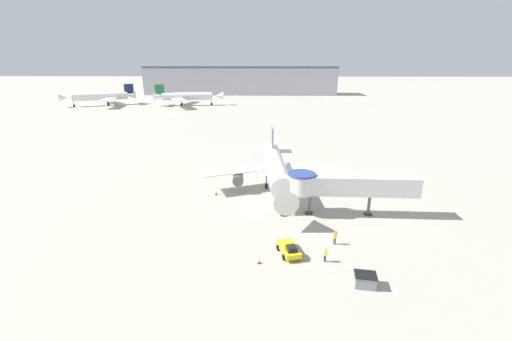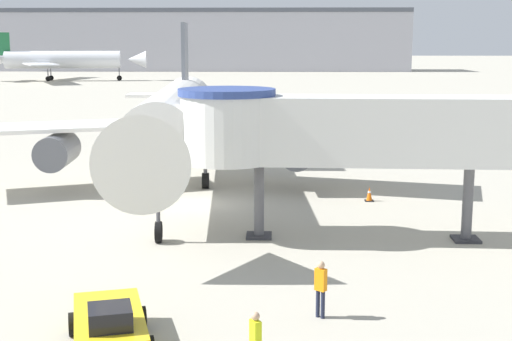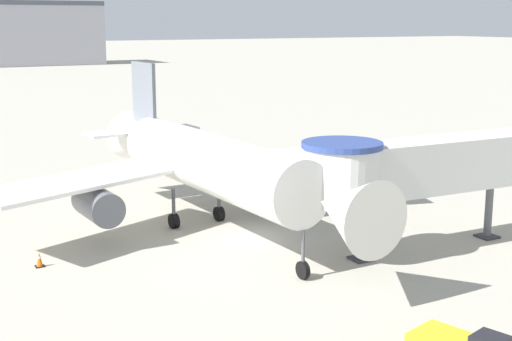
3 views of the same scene
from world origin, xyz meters
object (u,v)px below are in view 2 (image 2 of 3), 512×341
ground_crew_marshaller (321,285)px  background_jet_green_tail (59,60)px  main_airplane (175,122)px  jet_bridge (373,130)px  ground_crew_wing_walker (255,339)px  pushback_tug_yellow (109,325)px  traffic_cone_starboard_wing (369,194)px

ground_crew_marshaller → background_jet_green_tail: 140.60m
main_airplane → ground_crew_marshaller: (6.89, -17.67, -3.01)m
main_airplane → ground_crew_marshaller: bearing=-72.2°
background_jet_green_tail → main_airplane: bearing=-167.7°
ground_crew_marshaller → main_airplane: bearing=148.5°
jet_bridge → ground_crew_wing_walker: jet_bridge is taller
ground_crew_marshaller → pushback_tug_yellow: bearing=-120.3°
ground_crew_wing_walker → main_airplane: bearing=-16.5°
background_jet_green_tail → ground_crew_marshaller: bearing=-167.5°
main_airplane → background_jet_green_tail: (-40.98, 114.48, 0.46)m
traffic_cone_starboard_wing → background_jet_green_tail: bearing=113.9°
ground_crew_marshaller → ground_crew_wing_walker: size_ratio=1.05×
main_airplane → ground_crew_wing_walker: (5.02, -21.60, -3.06)m
traffic_cone_starboard_wing → ground_crew_marshaller: ground_crew_marshaller is taller
main_airplane → traffic_cone_starboard_wing: (10.46, -1.36, -3.68)m
pushback_tug_yellow → traffic_cone_starboard_wing: (9.49, 18.74, -0.32)m
pushback_tug_yellow → ground_crew_wing_walker: ground_crew_wing_walker is taller
pushback_tug_yellow → ground_crew_marshaller: ground_crew_marshaller is taller
main_airplane → pushback_tug_yellow: 20.41m
jet_bridge → pushback_tug_yellow: bearing=-125.1°
traffic_cone_starboard_wing → ground_crew_marshaller: size_ratio=0.43×
ground_crew_wing_walker → jet_bridge: bearing=-48.9°
main_airplane → background_jet_green_tail: bearing=106.2°
traffic_cone_starboard_wing → ground_crew_marshaller: 16.71m
jet_bridge → pushback_tug_yellow: (-8.56, -11.34, -4.02)m
pushback_tug_yellow → background_jet_green_tail: background_jet_green_tail is taller
pushback_tug_yellow → ground_crew_marshaller: (5.91, 2.44, 0.35)m
ground_crew_marshaller → background_jet_green_tail: background_jet_green_tail is taller
jet_bridge → traffic_cone_starboard_wing: bearing=84.8°
pushback_tug_yellow → ground_crew_wing_walker: 4.32m
main_airplane → ground_crew_marshaller: 19.20m
ground_crew_marshaller → background_jet_green_tail: size_ratio=0.05×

